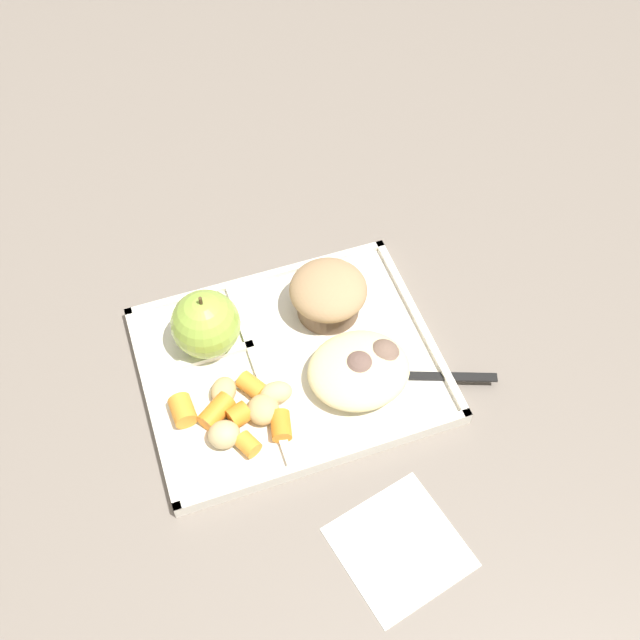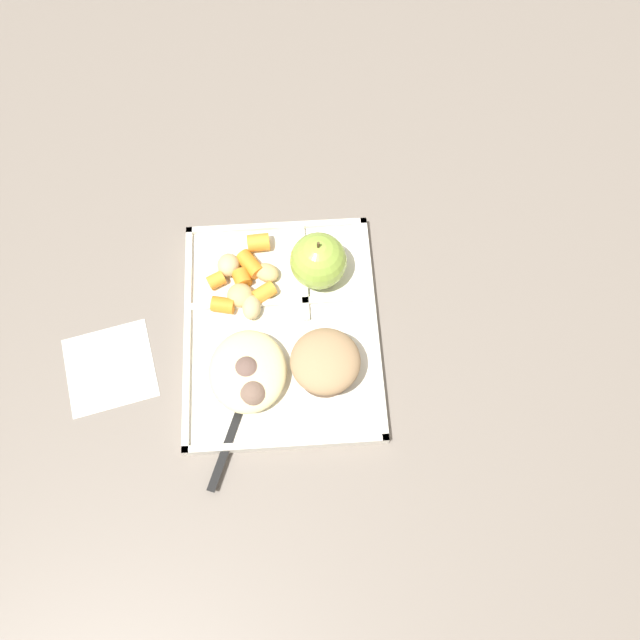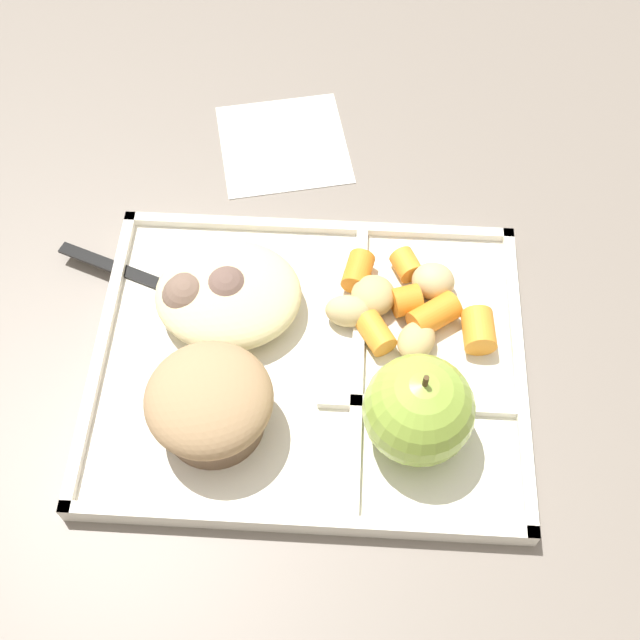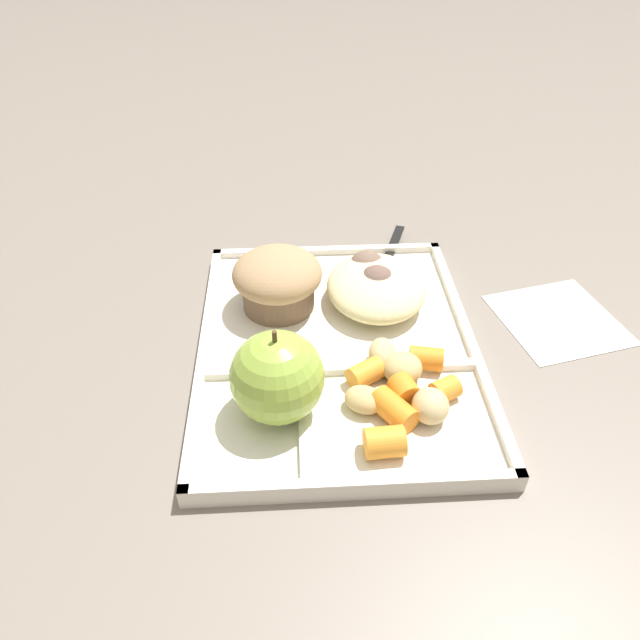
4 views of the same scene
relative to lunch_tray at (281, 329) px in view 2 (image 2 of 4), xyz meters
name	(u,v)px [view 2 (image 2 of 4)]	position (x,y,z in m)	size (l,w,h in m)	color
ground	(282,332)	(0.00, 0.00, -0.01)	(6.00, 6.00, 0.00)	slate
lunch_tray	(281,329)	(0.00, 0.00, 0.00)	(0.31, 0.25, 0.02)	silver
green_apple	(318,261)	(-0.07, 0.05, 0.04)	(0.07, 0.07, 0.08)	#93B742
bran_muffin	(325,363)	(0.06, 0.05, 0.03)	(0.08, 0.08, 0.06)	brown
carrot_slice_tilted	(242,278)	(-0.07, -0.05, 0.02)	(0.02, 0.02, 0.02)	orange
carrot_slice_near_corner	(216,280)	(-0.07, -0.08, 0.01)	(0.02, 0.02, 0.02)	orange
carrot_slice_large	(264,293)	(-0.05, -0.02, 0.01)	(0.02, 0.02, 0.03)	orange
carrot_slice_edge	(223,305)	(-0.03, -0.07, 0.01)	(0.02, 0.02, 0.03)	orange
carrot_slice_back	(250,264)	(-0.09, -0.04, 0.02)	(0.02, 0.02, 0.04)	orange
carrot_slice_small	(259,242)	(-0.12, -0.03, 0.02)	(0.02, 0.02, 0.03)	orange
potato_chunk_wedge	(252,307)	(-0.03, -0.04, 0.02)	(0.03, 0.02, 0.02)	tan
potato_chunk_small	(228,265)	(-0.09, -0.07, 0.02)	(0.03, 0.03, 0.03)	tan
potato_chunk_golden	(267,273)	(-0.08, -0.02, 0.01)	(0.03, 0.03, 0.02)	tan
potato_chunk_large	(240,295)	(-0.04, -0.05, 0.02)	(0.03, 0.03, 0.02)	tan
egg_noodle_pile	(248,371)	(0.06, -0.04, 0.02)	(0.11, 0.10, 0.04)	beige
meatball_side	(250,394)	(0.09, -0.04, 0.02)	(0.04, 0.04, 0.04)	#755B4C
meatball_back	(253,394)	(0.09, -0.04, 0.02)	(0.04, 0.04, 0.04)	#755B4C
meatball_center	(247,370)	(0.06, -0.04, 0.02)	(0.04, 0.04, 0.04)	brown
meatball_front	(248,371)	(0.06, -0.04, 0.02)	(0.04, 0.04, 0.04)	brown
plastic_fork	(237,418)	(0.11, -0.06, 0.01)	(0.16, 0.07, 0.00)	black
paper_napkin	(110,367)	(0.04, -0.22, -0.01)	(0.11, 0.11, 0.00)	white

